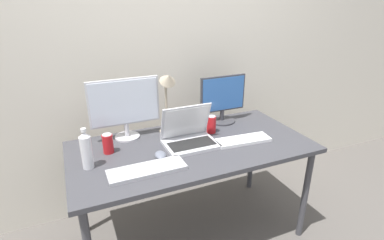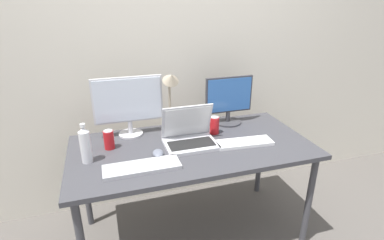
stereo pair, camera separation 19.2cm
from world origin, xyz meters
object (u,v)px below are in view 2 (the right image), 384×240
work_desk (192,153)px  water_bottle (85,145)px  monitor_left (128,103)px  keyboard_main (244,143)px  soda_can_by_laptop (214,125)px  monitor_center (229,100)px  laptop_silver (189,135)px  desk_lamp (171,91)px  mouse_by_keyboard (158,153)px  keyboard_aux (142,167)px  soda_can_near_keyboard (109,140)px

work_desk → water_bottle: water_bottle is taller
water_bottle → monitor_left: bearing=46.9°
keyboard_main → soda_can_by_laptop: (-0.13, 0.22, 0.05)m
monitor_center → laptop_silver: monitor_center is taller
laptop_silver → desk_lamp: (-0.07, 0.19, 0.26)m
keyboard_main → water_bottle: bearing=-179.2°
work_desk → monitor_center: 0.54m
work_desk → soda_can_by_laptop: size_ratio=12.53×
mouse_by_keyboard → monitor_left: bearing=116.9°
keyboard_aux → desk_lamp: (0.28, 0.42, 0.31)m
keyboard_aux → soda_can_by_laptop: bearing=29.6°
work_desk → soda_can_near_keyboard: size_ratio=12.53×
work_desk → laptop_silver: size_ratio=4.64×
keyboard_aux → monitor_left: bearing=90.5°
soda_can_by_laptop → laptop_silver: bearing=-155.2°
water_bottle → keyboard_main: bearing=-3.8°
keyboard_main → desk_lamp: desk_lamp is taller
soda_can_near_keyboard → work_desk: bearing=-12.4°
keyboard_main → laptop_silver: bearing=165.8°
keyboard_main → water_bottle: size_ratio=1.53×
monitor_left → desk_lamp: 0.30m
monitor_center → mouse_by_keyboard: (-0.63, -0.36, -0.17)m
mouse_by_keyboard → desk_lamp: size_ratio=0.21×
keyboard_aux → soda_can_near_keyboard: (-0.16, 0.31, 0.05)m
keyboard_main → soda_can_near_keyboard: size_ratio=2.98×
keyboard_main → keyboard_aux: 0.71m
mouse_by_keyboard → water_bottle: size_ratio=0.40×
monitor_left → soda_can_near_keyboard: monitor_left is taller
mouse_by_keyboard → soda_can_by_laptop: bearing=32.9°
keyboard_aux → soda_can_near_keyboard: bearing=117.3°
laptop_silver → water_bottle: 0.65m
monitor_center → desk_lamp: desk_lamp is taller
monitor_left → keyboard_aux: monitor_left is taller
work_desk → laptop_silver: laptop_silver is taller
monitor_center → keyboard_aux: 0.90m
laptop_silver → soda_can_by_laptop: size_ratio=2.70×
soda_can_by_laptop → water_bottle: bearing=-169.9°
soda_can_by_laptop → desk_lamp: 0.40m
work_desk → monitor_center: size_ratio=4.25×
keyboard_main → water_bottle: (-1.00, 0.07, 0.10)m
soda_can_near_keyboard → monitor_center: bearing=10.7°
soda_can_by_laptop → monitor_left: bearing=165.0°
monitor_center → keyboard_aux: bearing=-147.1°
work_desk → monitor_center: monitor_center is taller
desk_lamp → monitor_left: bearing=167.1°
monitor_center → keyboard_aux: size_ratio=0.85×
work_desk → laptop_silver: bearing=108.4°
laptop_silver → mouse_by_keyboard: (-0.23, -0.11, -0.04)m
laptop_silver → desk_lamp: desk_lamp is taller
soda_can_near_keyboard → soda_can_by_laptop: same height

